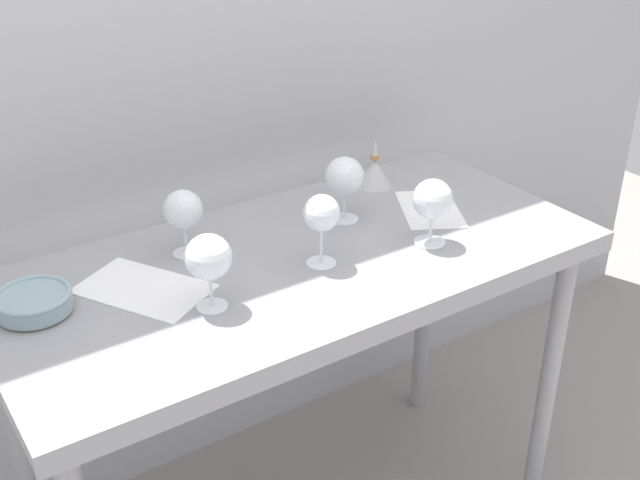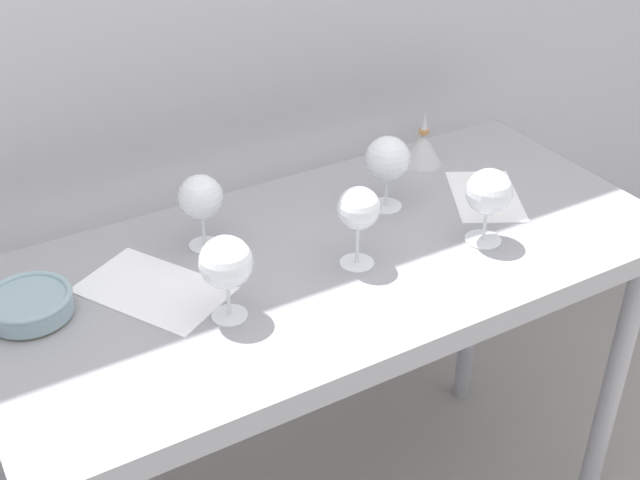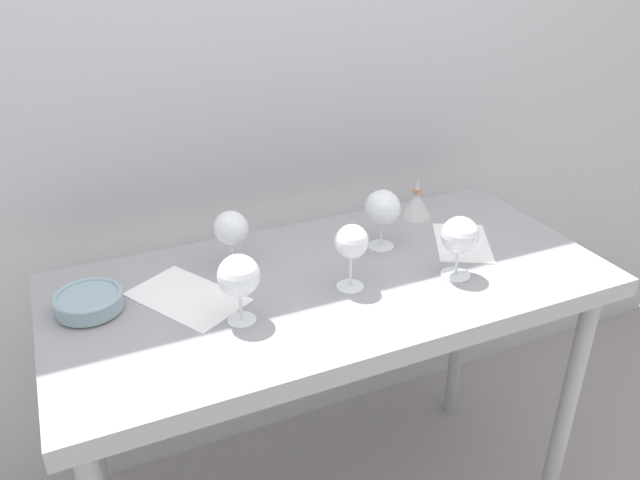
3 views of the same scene
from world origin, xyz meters
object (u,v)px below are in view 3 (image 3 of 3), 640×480
object	(u,v)px
wine_glass_near_left	(239,277)
wine_glass_far_left	(231,230)
tasting_sheet_lower	(462,243)
wine_glass_near_right	(460,237)
decanter_funnel	(416,204)
tasting_sheet_upper	(187,297)
tasting_bowl	(89,301)
wine_glass_far_right	(382,209)
wine_glass_near_center	(351,243)

from	to	relation	value
wine_glass_near_left	wine_glass_far_left	xyz separation A→B (m)	(0.05, 0.24, -0.00)
tasting_sheet_lower	wine_glass_near_right	bearing A→B (deg)	-102.91
wine_glass_far_left	wine_glass_near_left	bearing A→B (deg)	-102.99
wine_glass_near_left	decanter_funnel	xyz separation A→B (m)	(0.65, 0.32, -0.07)
wine_glass_near_right	decanter_funnel	world-z (taller)	wine_glass_near_right
wine_glass_far_left	wine_glass_near_right	bearing A→B (deg)	-28.19
tasting_sheet_upper	tasting_bowl	size ratio (longest dim) A/B	1.77
wine_glass_far_right	tasting_sheet_upper	world-z (taller)	wine_glass_far_right
tasting_sheet_upper	tasting_sheet_lower	size ratio (longest dim) A/B	1.19
wine_glass_near_center	tasting_sheet_lower	size ratio (longest dim) A/B	0.73
tasting_sheet_upper	decanter_funnel	bearing A→B (deg)	-16.99
wine_glass_near_right	decanter_funnel	size ratio (longest dim) A/B	1.24
wine_glass_near_center	wine_glass_far_right	world-z (taller)	wine_glass_near_center
wine_glass_near_right	tasting_bowl	size ratio (longest dim) A/B	1.04
tasting_sheet_upper	decanter_funnel	world-z (taller)	decanter_funnel
wine_glass_near_right	tasting_bowl	world-z (taller)	wine_glass_near_right
tasting_sheet_lower	decanter_funnel	world-z (taller)	decanter_funnel
wine_glass_far_left	tasting_sheet_lower	xyz separation A→B (m)	(0.62, -0.13, -0.11)
wine_glass_near_left	wine_glass_far_right	xyz separation A→B (m)	(0.46, 0.18, -0.00)
wine_glass_near_right	wine_glass_far_left	bearing A→B (deg)	151.81
tasting_bowl	decanter_funnel	size ratio (longest dim) A/B	1.19
wine_glass_near_left	tasting_bowl	xyz separation A→B (m)	(-0.31, 0.18, -0.09)
wine_glass_far_right	decanter_funnel	size ratio (longest dim) A/B	1.28
tasting_sheet_lower	tasting_sheet_upper	bearing A→B (deg)	-154.48
wine_glass_near_left	decanter_funnel	size ratio (longest dim) A/B	1.27
wine_glass_near_right	wine_glass_far_right	bearing A→B (deg)	114.29
wine_glass_near_center	wine_glass_near_right	bearing A→B (deg)	-12.25
wine_glass_far_right	tasting_sheet_lower	size ratio (longest dim) A/B	0.72
wine_glass_near_right	wine_glass_far_right	distance (m)	0.24
wine_glass_far_left	tasting_sheet_lower	distance (m)	0.65
wine_glass_far_left	tasting_bowl	bearing A→B (deg)	-171.11
wine_glass_far_left	wine_glass_near_center	bearing A→B (deg)	-42.16
wine_glass_near_left	wine_glass_near_center	distance (m)	0.29
tasting_sheet_lower	tasting_bowl	bearing A→B (deg)	-155.96
wine_glass_far_left	tasting_sheet_upper	distance (m)	0.20
wine_glass_far_left	decanter_funnel	size ratio (longest dim) A/B	1.22
wine_glass_near_center	wine_glass_near_right	size ratio (longest dim) A/B	1.05
tasting_sheet_lower	tasting_bowl	distance (m)	0.99
wine_glass_near_right	tasting_sheet_lower	size ratio (longest dim) A/B	0.70
tasting_bowl	tasting_sheet_upper	bearing A→B (deg)	-9.44
wine_glass_near_center	decanter_funnel	size ratio (longest dim) A/B	1.30
wine_glass_near_center	wine_glass_far_left	bearing A→B (deg)	137.84
wine_glass_near_left	tasting_sheet_upper	bearing A→B (deg)	121.75
wine_glass_near_left	wine_glass_near_right	bearing A→B (deg)	-3.25
wine_glass_far_left	tasting_sheet_upper	world-z (taller)	wine_glass_far_left
wine_glass_far_right	decanter_funnel	bearing A→B (deg)	34.31
wine_glass_near_left	wine_glass_near_right	world-z (taller)	wine_glass_near_left
wine_glass_near_left	decanter_funnel	bearing A→B (deg)	25.76
wine_glass_near_center	decanter_funnel	bearing A→B (deg)	38.19
wine_glass_far_right	tasting_bowl	xyz separation A→B (m)	(-0.77, -0.00, -0.09)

